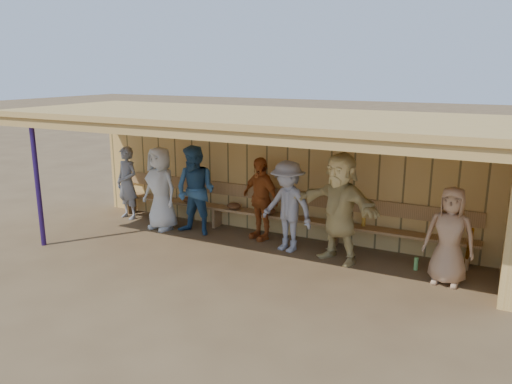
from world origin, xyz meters
The scene contains 11 objects.
ground centered at (0.00, 0.00, 0.00)m, with size 90.00×90.00×0.00m, color brown.
player_a centered at (-3.36, 0.70, 0.80)m, with size 0.58×0.38×1.60m, color gray.
player_b centered at (-2.24, 0.43, 0.86)m, with size 0.84×0.55×1.71m, color silver.
player_c centered at (-1.40, 0.47, 0.89)m, with size 0.87×0.68×1.78m, color #2D567C.
player_d centered at (-0.14, 0.81, 0.81)m, with size 0.94×0.39×1.61m, color #AE4F1B.
player_e centered at (0.59, 0.44, 0.83)m, with size 1.07×0.62×1.66m, color #9898A0.
player_f centered at (1.57, 0.39, 0.95)m, with size 1.76×0.56×1.90m, color #E4CB80.
player_h centered at (3.36, 0.24, 0.76)m, with size 0.75×0.49×1.53m, color tan.
dugout_structure centered at (0.39, 0.69, 1.69)m, with size 8.80×3.20×2.50m.
bench centered at (0.00, 1.12, 0.53)m, with size 7.60×0.34×0.93m.
dugout_equipment centered at (-0.19, 0.99, 0.49)m, with size 5.75×0.62×0.80m.
Camera 1 is at (4.02, -7.48, 3.22)m, focal length 35.00 mm.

